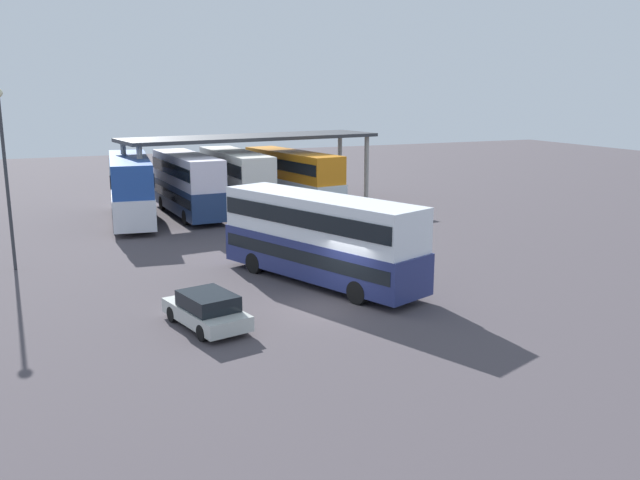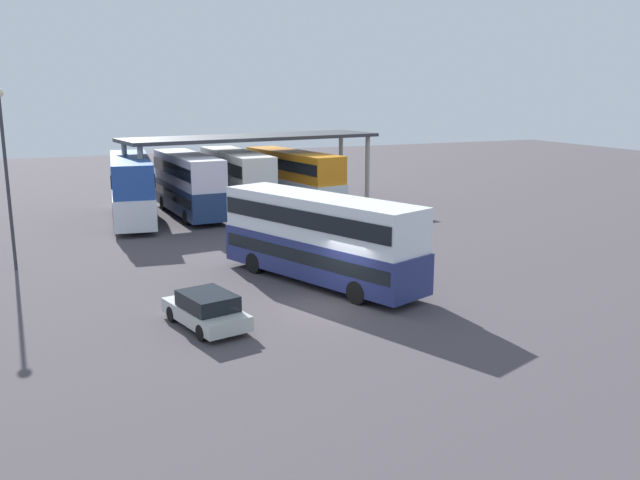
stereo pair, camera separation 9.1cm
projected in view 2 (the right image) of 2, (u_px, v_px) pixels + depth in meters
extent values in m
plane|color=#464045|center=(330.00, 306.00, 27.84)|extent=(140.00, 140.00, 0.00)
cube|color=navy|center=(320.00, 256.00, 31.03)|extent=(6.22, 11.14, 1.76)
cube|color=white|center=(320.00, 217.00, 30.63)|extent=(6.07, 10.90, 1.91)
cube|color=black|center=(320.00, 252.00, 30.99)|extent=(6.10, 10.74, 0.60)
cube|color=black|center=(320.00, 215.00, 30.61)|extent=(6.10, 10.74, 0.76)
cube|color=black|center=(247.00, 233.00, 34.78)|extent=(2.06, 0.85, 1.06)
cube|color=orange|center=(246.00, 217.00, 34.59)|extent=(1.69, 0.70, 0.36)
cylinder|color=black|center=(254.00, 263.00, 32.79)|extent=(0.61, 1.03, 1.00)
cylinder|color=black|center=(290.00, 255.00, 34.35)|extent=(0.61, 1.03, 1.00)
cylinder|color=black|center=(357.00, 293.00, 28.04)|extent=(0.61, 1.03, 1.00)
cylinder|color=black|center=(393.00, 282.00, 29.60)|extent=(0.61, 1.03, 1.00)
cube|color=beige|center=(206.00, 314.00, 25.41)|extent=(2.62, 4.35, 0.55)
cube|color=black|center=(208.00, 301.00, 25.13)|extent=(2.08, 2.54, 0.58)
cylinder|color=black|center=(172.00, 314.00, 25.98)|extent=(0.33, 0.63, 0.60)
cylinder|color=black|center=(210.00, 306.00, 26.91)|extent=(0.33, 0.63, 0.60)
cylinder|color=black|center=(202.00, 333.00, 24.00)|extent=(0.33, 0.63, 0.60)
cylinder|color=black|center=(241.00, 324.00, 24.92)|extent=(0.33, 0.63, 0.60)
cube|color=white|center=(132.00, 202.00, 45.34)|extent=(3.77, 11.58, 1.91)
cube|color=#214798|center=(130.00, 173.00, 44.90)|extent=(3.67, 11.35, 2.06)
cube|color=black|center=(132.00, 199.00, 45.29)|extent=(3.76, 11.13, 0.65)
cube|color=black|center=(130.00, 171.00, 44.88)|extent=(3.76, 11.13, 0.83)
cube|color=black|center=(129.00, 186.00, 50.52)|extent=(2.13, 0.34, 1.14)
cube|color=orange|center=(129.00, 174.00, 50.32)|extent=(1.75, 0.28, 0.36)
cylinder|color=black|center=(115.00, 206.00, 48.48)|extent=(0.39, 1.03, 1.00)
cylinder|color=black|center=(147.00, 205.00, 49.12)|extent=(0.39, 1.03, 1.00)
cylinder|color=black|center=(116.00, 225.00, 41.90)|extent=(0.39, 1.03, 1.00)
cylinder|color=black|center=(154.00, 223.00, 42.55)|extent=(0.39, 1.03, 1.00)
cube|color=navy|center=(189.00, 197.00, 47.41)|extent=(2.94, 10.43, 1.89)
cube|color=white|center=(188.00, 169.00, 46.98)|extent=(2.85, 10.22, 2.05)
cube|color=black|center=(189.00, 194.00, 47.36)|extent=(2.95, 10.02, 0.64)
cube|color=black|center=(188.00, 168.00, 46.96)|extent=(2.95, 10.02, 0.82)
cube|color=black|center=(171.00, 184.00, 51.83)|extent=(2.08, 0.20, 1.13)
cube|color=orange|center=(170.00, 172.00, 51.63)|extent=(1.71, 0.16, 0.36)
cylinder|color=black|center=(163.00, 203.00, 49.92)|extent=(0.33, 1.01, 1.00)
cylinder|color=black|center=(192.00, 201.00, 50.87)|extent=(0.33, 1.01, 1.00)
cylinder|color=black|center=(186.00, 217.00, 44.31)|extent=(0.33, 1.01, 1.00)
cylinder|color=black|center=(219.00, 215.00, 45.26)|extent=(0.33, 1.01, 1.00)
cube|color=navy|center=(237.00, 194.00, 48.92)|extent=(2.72, 10.49, 1.92)
cube|color=white|center=(236.00, 166.00, 48.49)|extent=(2.64, 10.27, 2.08)
cube|color=black|center=(237.00, 191.00, 48.87)|extent=(2.75, 10.07, 0.65)
cube|color=black|center=(236.00, 165.00, 48.46)|extent=(2.75, 10.07, 0.83)
cube|color=black|center=(216.00, 181.00, 53.44)|extent=(2.11, 0.15, 1.15)
cube|color=orange|center=(216.00, 169.00, 53.23)|extent=(1.74, 0.12, 0.36)
cylinder|color=black|center=(210.00, 199.00, 51.51)|extent=(0.30, 1.01, 1.00)
cylinder|color=black|center=(238.00, 197.00, 52.42)|extent=(0.30, 1.01, 1.00)
cylinder|color=black|center=(236.00, 213.00, 45.78)|extent=(0.30, 1.01, 1.00)
cylinder|color=black|center=(267.00, 211.00, 46.69)|extent=(0.30, 1.01, 1.00)
cube|color=white|center=(293.00, 190.00, 51.22)|extent=(4.19, 11.16, 1.82)
cube|color=orange|center=(293.00, 165.00, 50.80)|extent=(4.09, 10.94, 1.97)
cube|color=black|center=(293.00, 187.00, 51.17)|extent=(4.16, 10.74, 0.62)
cube|color=black|center=(293.00, 163.00, 50.78)|extent=(4.16, 10.74, 0.79)
cube|color=black|center=(260.00, 178.00, 55.60)|extent=(2.11, 0.44, 1.09)
cube|color=orange|center=(260.00, 168.00, 55.41)|extent=(1.74, 0.36, 0.36)
cylinder|color=black|center=(260.00, 195.00, 53.57)|extent=(0.44, 1.03, 1.00)
cylinder|color=black|center=(284.00, 193.00, 54.76)|extent=(0.44, 1.03, 1.00)
cylinder|color=black|center=(304.00, 207.00, 48.01)|extent=(0.44, 1.03, 1.00)
cylinder|color=black|center=(331.00, 204.00, 49.20)|extent=(0.44, 1.03, 1.00)
cube|color=#33353A|center=(253.00, 137.00, 49.31)|extent=(19.37, 7.39, 0.25)
cylinder|color=#9E9B93|center=(341.00, 165.00, 55.92)|extent=(0.36, 0.36, 5.13)
cylinder|color=#9E9B93|center=(367.00, 170.00, 52.69)|extent=(0.36, 0.36, 5.13)
cylinder|color=#9E9B93|center=(126.00, 179.00, 47.11)|extent=(0.36, 0.36, 5.13)
cylinder|color=#9E9B93|center=(142.00, 186.00, 43.88)|extent=(0.36, 0.36, 5.13)
cylinder|color=#33353A|center=(8.00, 185.00, 32.62)|extent=(0.16, 0.16, 8.39)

